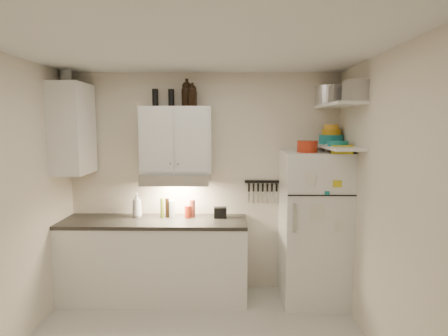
{
  "coord_description": "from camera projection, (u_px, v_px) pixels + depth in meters",
  "views": [
    {
      "loc": [
        0.31,
        -2.94,
        1.99
      ],
      "look_at": [
        0.25,
        0.9,
        1.55
      ],
      "focal_mm": 30.0,
      "sensor_mm": 36.0,
      "label": 1
    }
  ],
  "objects": [
    {
      "name": "thermos_a",
      "position": [
        171.0,
        98.0,
        4.3
      ],
      "size": [
        0.09,
        0.09,
        0.2
      ],
      "primitive_type": "cylinder",
      "rotation": [
        0.0,
        0.0,
        -0.36
      ],
      "color": "black",
      "rests_on": "upper_cabinet"
    },
    {
      "name": "side_cabinet",
      "position": [
        73.0,
        129.0,
        4.15
      ],
      "size": [
        0.33,
        0.55,
        1.0
      ],
      "primitive_type": "cube",
      "color": "white",
      "rests_on": "left_wall"
    },
    {
      "name": "book_stack",
      "position": [
        342.0,
        149.0,
        3.89
      ],
      "size": [
        0.26,
        0.3,
        0.09
      ],
      "primitive_type": "cube",
      "rotation": [
        0.0,
        0.0,
        -0.22
      ],
      "color": "gold",
      "rests_on": "fridge"
    },
    {
      "name": "stock_pot",
      "position": [
        328.0,
        96.0,
        4.21
      ],
      "size": [
        0.39,
        0.39,
        0.22
      ],
      "primitive_type": "cylinder",
      "rotation": [
        0.0,
        0.0,
        0.36
      ],
      "color": "silver",
      "rests_on": "shelf_hi"
    },
    {
      "name": "caddy",
      "position": [
        220.0,
        212.0,
        4.34
      ],
      "size": [
        0.15,
        0.11,
        0.12
      ],
      "primitive_type": "cube",
      "rotation": [
        0.0,
        0.0,
        0.07
      ],
      "color": "black",
      "rests_on": "countertop"
    },
    {
      "name": "soap_bottle",
      "position": [
        137.0,
        203.0,
        4.37
      ],
      "size": [
        0.13,
        0.14,
        0.32
      ],
      "primitive_type": "imported",
      "rotation": [
        0.0,
        0.0,
        -0.09
      ],
      "color": "white",
      "rests_on": "countertop"
    },
    {
      "name": "growler_b",
      "position": [
        192.0,
        96.0,
        4.2
      ],
      "size": [
        0.11,
        0.11,
        0.24
      ],
      "primitive_type": null,
      "rotation": [
        0.0,
        0.0,
        -0.09
      ],
      "color": "black",
      "rests_on": "upper_cabinet"
    },
    {
      "name": "base_cabinet",
      "position": [
        155.0,
        261.0,
        4.31
      ],
      "size": [
        2.1,
        0.6,
        0.88
      ],
      "primitive_type": "cube",
      "color": "white",
      "rests_on": "floor"
    },
    {
      "name": "back_wall",
      "position": [
        204.0,
        183.0,
        4.51
      ],
      "size": [
        3.2,
        0.02,
        2.6
      ],
      "primitive_type": "cube",
      "color": "beige",
      "rests_on": "ground"
    },
    {
      "name": "red_jar",
      "position": [
        188.0,
        212.0,
        4.33
      ],
      "size": [
        0.08,
        0.08,
        0.14
      ],
      "primitive_type": "cylinder",
      "rotation": [
        0.0,
        0.0,
        0.06
      ],
      "color": "#AE2B14",
      "rests_on": "countertop"
    },
    {
      "name": "knife_strip",
      "position": [
        262.0,
        182.0,
        4.47
      ],
      "size": [
        0.42,
        0.02,
        0.03
      ],
      "primitive_type": "cube",
      "color": "black",
      "rests_on": "back_wall"
    },
    {
      "name": "bowl_teal",
      "position": [
        331.0,
        140.0,
        4.24
      ],
      "size": [
        0.27,
        0.27,
        0.11
      ],
      "primitive_type": "cylinder",
      "color": "#167A7C",
      "rests_on": "shelf_lo"
    },
    {
      "name": "bowl_yellow",
      "position": [
        331.0,
        127.0,
        4.25
      ],
      "size": [
        0.17,
        0.17,
        0.05
      ],
      "primitive_type": "cylinder",
      "color": "gold",
      "rests_on": "bowl_orange"
    },
    {
      "name": "tin_a",
      "position": [
        340.0,
        94.0,
        3.84
      ],
      "size": [
        0.19,
        0.17,
        0.19
      ],
      "primitive_type": "cube",
      "rotation": [
        0.0,
        0.0,
        0.02
      ],
      "color": "#AAAAAD",
      "rests_on": "shelf_hi"
    },
    {
      "name": "bowl_orange",
      "position": [
        331.0,
        132.0,
        4.26
      ],
      "size": [
        0.21,
        0.21,
        0.06
      ],
      "primitive_type": "cylinder",
      "color": "orange",
      "rests_on": "bowl_teal"
    },
    {
      "name": "clear_bottle",
      "position": [
        172.0,
        209.0,
        4.34
      ],
      "size": [
        0.07,
        0.07,
        0.2
      ],
      "primitive_type": "cylinder",
      "rotation": [
        0.0,
        0.0,
        -0.08
      ],
      "color": "silver",
      "rests_on": "countertop"
    },
    {
      "name": "pepper_mill",
      "position": [
        193.0,
        208.0,
        4.38
      ],
      "size": [
        0.07,
        0.07,
        0.2
      ],
      "primitive_type": "cylinder",
      "rotation": [
        0.0,
        0.0,
        -0.08
      ],
      "color": "maroon",
      "rests_on": "countertop"
    },
    {
      "name": "shelf_lo",
      "position": [
        338.0,
        147.0,
        3.95
      ],
      "size": [
        0.3,
        0.95,
        0.03
      ],
      "primitive_type": "cube",
      "color": "white",
      "rests_on": "right_wall"
    },
    {
      "name": "dutch_oven",
      "position": [
        307.0,
        146.0,
        4.01
      ],
      "size": [
        0.25,
        0.25,
        0.13
      ],
      "primitive_type": "cylinder",
      "rotation": [
        0.0,
        0.0,
        0.18
      ],
      "color": "#AE2B14",
      "rests_on": "fridge"
    },
    {
      "name": "range_hood",
      "position": [
        176.0,
        178.0,
        4.26
      ],
      "size": [
        0.76,
        0.46,
        0.12
      ],
      "primitive_type": "cube",
      "color": "silver",
      "rests_on": "back_wall"
    },
    {
      "name": "countertop",
      "position": [
        154.0,
        222.0,
        4.25
      ],
      "size": [
        2.1,
        0.62,
        0.04
      ],
      "primitive_type": "cube",
      "color": "#2A2824",
      "rests_on": "base_cabinet"
    },
    {
      "name": "ceiling",
      "position": [
        190.0,
        44.0,
        2.86
      ],
      "size": [
        3.2,
        3.0,
        0.02
      ],
      "primitive_type": "cube",
      "color": "white",
      "rests_on": "ground"
    },
    {
      "name": "oil_bottle",
      "position": [
        162.0,
        208.0,
        4.34
      ],
      "size": [
        0.05,
        0.05,
        0.23
      ],
      "primitive_type": "cylinder",
      "rotation": [
        0.0,
        0.0,
        -0.22
      ],
      "color": "#5B6D1B",
      "rests_on": "countertop"
    },
    {
      "name": "tin_b",
      "position": [
        357.0,
        91.0,
        3.55
      ],
      "size": [
        0.23,
        0.23,
        0.2
      ],
      "primitive_type": "cube",
      "rotation": [
        0.0,
        0.0,
        0.15
      ],
      "color": "#AAAAAD",
      "rests_on": "shelf_hi"
    },
    {
      "name": "vinegar_bottle",
      "position": [
        167.0,
        208.0,
        4.37
      ],
      "size": [
        0.06,
        0.06,
        0.22
      ],
      "primitive_type": "cylinder",
      "rotation": [
        0.0,
        0.0,
        -0.24
      ],
      "color": "black",
      "rests_on": "countertop"
    },
    {
      "name": "plates",
      "position": [
        338.0,
        143.0,
        3.9
      ],
      "size": [
        0.23,
        0.23,
        0.05
      ],
      "primitive_type": "cylinder",
      "rotation": [
        0.0,
        0.0,
        -0.05
      ],
      "color": "#167A7C",
      "rests_on": "shelf_lo"
    },
    {
      "name": "spice_jar",
      "position": [
        327.0,
        148.0,
        4.09
      ],
      "size": [
        0.07,
        0.07,
        0.09
      ],
      "primitive_type": "cylinder",
      "rotation": [
        0.0,
        0.0,
        0.35
      ],
      "color": "silver",
      "rests_on": "fridge"
    },
    {
      "name": "upper_cabinet",
      "position": [
        177.0,
        140.0,
        4.28
      ],
      "size": [
        0.8,
        0.33,
        0.75
      ],
      "primitive_type": "cube",
      "color": "white",
      "rests_on": "back_wall"
    },
    {
      "name": "right_wall",
      "position": [
        392.0,
        212.0,
        2.98
      ],
      "size": [
        0.02,
        3.0,
        2.6
      ],
      "primitive_type": "cube",
      "color": "beige",
      "rests_on": "ground"
    },
    {
      "name": "shelf_hi",
      "position": [
        339.0,
        105.0,
        3.9
      ],
      "size": [
        0.3,
        0.95,
        0.03
      ],
      "primitive_type": "cube",
      "color": "white",
      "rests_on": "right_wall"
    },
    {
      "name": "thermos_b",
      "position": [
        155.0,
        98.0,
        4.3
      ],
      "size": [
        0.08,
        0.08,
        0.2
      ],
      "primitive_type": "cylinder",
      "rotation": [
        0.0,
        0.0,
        0.11
      ],
      "color": "black",
      "rests_on": "upper_cabinet"
    },
    {
      "name": "growler_a",
      "position": [
        187.0,
        94.0,
        4.28
      ],
      "size": [
        0.16,
        0.16,
        0.29
      ],
      "primitive_type": null,
      "rotation": [
        0.0,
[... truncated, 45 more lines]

